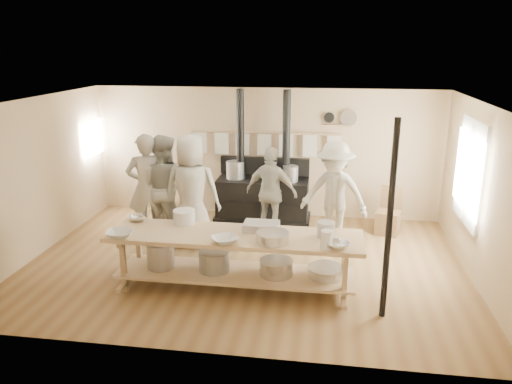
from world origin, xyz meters
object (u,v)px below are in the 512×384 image
(cook_right, at_px, (271,192))
(cook_by_window, at_px, (334,194))
(cook_left, at_px, (164,187))
(roasting_pan, at_px, (261,226))
(cook_center, at_px, (192,191))
(chair, at_px, (388,220))
(prep_table, at_px, (234,256))
(cook_far_left, at_px, (147,188))
(stove, at_px, (262,195))

(cook_right, xyz_separation_m, cook_by_window, (1.12, -0.21, 0.09))
(cook_left, height_order, roasting_pan, cook_left)
(cook_left, relative_size, cook_by_window, 1.04)
(cook_center, bearing_deg, chair, -164.80)
(prep_table, distance_m, chair, 3.58)
(cook_far_left, bearing_deg, stove, -165.82)
(prep_table, relative_size, cook_by_window, 1.96)
(cook_far_left, xyz_separation_m, roasting_pan, (2.25, -1.46, -0.07))
(stove, height_order, cook_left, stove)
(cook_far_left, relative_size, chair, 2.22)
(stove, height_order, cook_by_window, stove)
(cook_far_left, bearing_deg, prep_table, 117.28)
(cook_right, distance_m, chair, 2.27)
(cook_far_left, xyz_separation_m, cook_center, (0.87, -0.18, 0.02))
(cook_by_window, distance_m, roasting_pan, 2.03)
(cook_by_window, bearing_deg, chair, 48.76)
(cook_far_left, xyz_separation_m, cook_by_window, (3.29, 0.27, -0.05))
(prep_table, distance_m, cook_left, 2.48)
(stove, relative_size, cook_right, 1.56)
(stove, relative_size, prep_table, 0.72)
(cook_left, xyz_separation_m, cook_right, (1.91, 0.34, -0.12))
(cook_far_left, height_order, cook_left, cook_far_left)
(cook_right, bearing_deg, cook_far_left, 28.04)
(cook_right, bearing_deg, roasting_pan, 107.96)
(cook_left, bearing_deg, cook_center, 163.28)
(cook_center, relative_size, cook_by_window, 1.08)
(prep_table, height_order, cook_right, cook_right)
(cook_by_window, xyz_separation_m, roasting_pan, (-1.04, -1.74, -0.01))
(prep_table, xyz_separation_m, chair, (2.43, 2.61, -0.26))
(prep_table, relative_size, cook_far_left, 1.85)
(roasting_pan, bearing_deg, prep_table, -148.52)
(prep_table, height_order, cook_by_window, cook_by_window)
(cook_left, height_order, cook_center, cook_center)
(stove, distance_m, chair, 2.48)
(stove, bearing_deg, cook_center, -124.15)
(stove, relative_size, roasting_pan, 5.18)
(stove, distance_m, roasting_pan, 2.84)
(cook_left, xyz_separation_m, roasting_pan, (1.99, -1.60, -0.05))
(cook_far_left, height_order, cook_by_window, cook_far_left)
(cook_center, xyz_separation_m, roasting_pan, (1.39, -1.28, -0.09))
(prep_table, height_order, cook_center, cook_center)
(cook_center, relative_size, cook_right, 1.19)
(cook_left, bearing_deg, cook_right, -159.10)
(stove, relative_size, cook_far_left, 1.34)
(cook_right, relative_size, cook_by_window, 0.91)
(prep_table, relative_size, roasting_pan, 7.17)
(stove, relative_size, cook_left, 1.36)
(cook_right, relative_size, chair, 1.91)
(stove, xyz_separation_m, roasting_pan, (0.36, -2.80, 0.38))
(prep_table, xyz_separation_m, cook_center, (-1.02, 1.51, 0.47))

